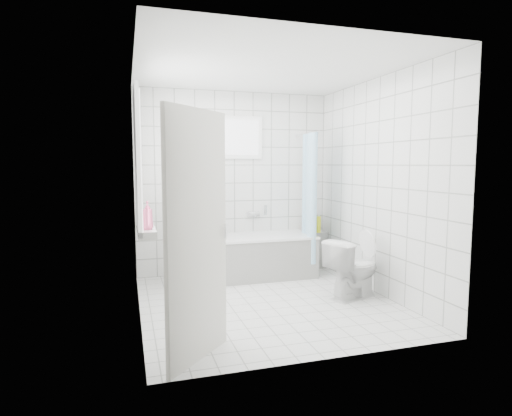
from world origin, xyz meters
name	(u,v)px	position (x,y,z in m)	size (l,w,h in m)	color
ground	(267,302)	(0.00, 0.00, 0.00)	(3.00, 3.00, 0.00)	white
ceiling	(268,69)	(0.00, 0.00, 2.60)	(3.00, 3.00, 0.00)	white
wall_back	(235,183)	(0.00, 1.50, 1.30)	(2.80, 0.02, 2.60)	white
wall_front	(328,199)	(0.00, -1.50, 1.30)	(2.80, 0.02, 2.60)	white
wall_left	(137,191)	(-1.40, 0.00, 1.30)	(0.02, 3.00, 2.60)	white
wall_right	(377,187)	(1.40, 0.00, 1.30)	(0.02, 3.00, 2.60)	white
window_left	(140,161)	(-1.35, 0.30, 1.60)	(0.01, 0.90, 1.40)	white
window_back	(242,138)	(0.10, 1.46, 1.95)	(0.50, 0.01, 0.50)	white
window_sill	(146,229)	(-1.31, 0.30, 0.86)	(0.18, 1.02, 0.08)	white
door	(198,237)	(-0.97, -1.19, 1.00)	(0.04, 0.80, 2.00)	silver
bathtub	(253,256)	(0.17, 1.12, 0.29)	(1.68, 0.77, 0.58)	white
partition_wall	(189,227)	(-0.73, 1.07, 0.75)	(0.15, 0.85, 1.50)	white
tiled_ledge	(312,250)	(1.19, 1.38, 0.28)	(0.40, 0.24, 0.55)	white
toilet	(353,268)	(1.03, -0.12, 0.35)	(0.39, 0.69, 0.70)	white
curtain_rod	(307,134)	(0.95, 1.10, 2.00)	(0.02, 0.02, 0.80)	silver
shower_curtain	(310,198)	(0.95, 0.97, 1.10)	(0.14, 0.48, 1.78)	#49A5D7
tub_faucet	(253,214)	(0.27, 1.46, 0.85)	(0.18, 0.06, 0.06)	silver
sill_bottles	(147,217)	(-1.30, 0.13, 1.02)	(0.19, 0.47, 0.29)	#35F0EE
ledge_bottles	(314,224)	(1.18, 1.34, 0.67)	(0.20, 0.17, 0.26)	blue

